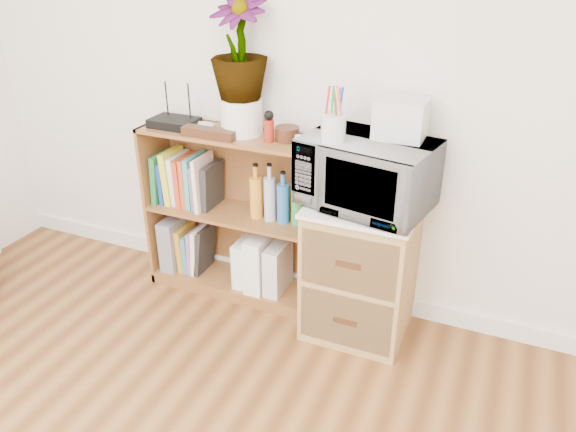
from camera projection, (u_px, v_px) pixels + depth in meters
The scene contains 21 objects.
skirting_board at pixel (302, 281), 3.27m from camera, with size 4.00×0.02×0.10m, color white.
bookshelf at pixel (235, 216), 3.09m from camera, with size 1.00×0.30×0.95m, color brown.
wicker_unit at pixel (360, 271), 2.82m from camera, with size 0.50×0.45×0.70m, color #9E7542.
microwave at pixel (366, 173), 2.57m from camera, with size 0.59×0.40×0.32m, color silver.
pen_cup at pixel (333, 128), 2.45m from camera, with size 0.11×0.11×0.12m, color silver.
small_appliance at pixel (401, 119), 2.49m from camera, with size 0.22×0.18×0.17m, color silver.
router at pixel (174, 123), 2.96m from camera, with size 0.25×0.17×0.04m, color black.
white_bowl at pixel (200, 128), 2.90m from camera, with size 0.13×0.13×0.03m, color silver.
plant_pot at pixel (242, 116), 2.83m from camera, with size 0.21×0.21×0.18m, color white.
potted_plant at pixel (239, 47), 2.68m from camera, with size 0.28×0.28×0.50m, color #31702C.
trinket_box at pixel (209, 133), 2.81m from camera, with size 0.29×0.07×0.05m, color #361D0E.
kokeshi_doll at pixel (269, 131), 2.73m from camera, with size 0.05×0.05×0.11m, color maroon.
wooden_bowl at pixel (287, 134), 2.76m from camera, with size 0.12×0.12×0.07m, color #371C0F.
paint_jars at pixel (305, 145), 2.63m from camera, with size 0.11×0.04×0.05m, color pink.
file_box at pixel (177, 241), 3.34m from camera, with size 0.09×0.25×0.31m, color slate.
magazine_holder_left at pixel (247, 261), 3.18m from camera, with size 0.09×0.22×0.27m, color white.
magazine_holder_mid at pixel (261, 260), 3.14m from camera, with size 0.10×0.26×0.32m, color white.
magazine_holder_right at pixel (278, 267), 3.11m from camera, with size 0.09×0.23×0.28m, color silver.
cookbooks at pixel (187, 180), 3.12m from camera, with size 0.35×0.20×0.30m.
liquor_bottles at pixel (277, 195), 2.92m from camera, with size 0.30×0.07×0.31m.
lower_books at pixel (196, 249), 3.31m from camera, with size 0.18×0.19×0.30m.
Camera 1 is at (1.01, -0.32, 1.87)m, focal length 35.00 mm.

